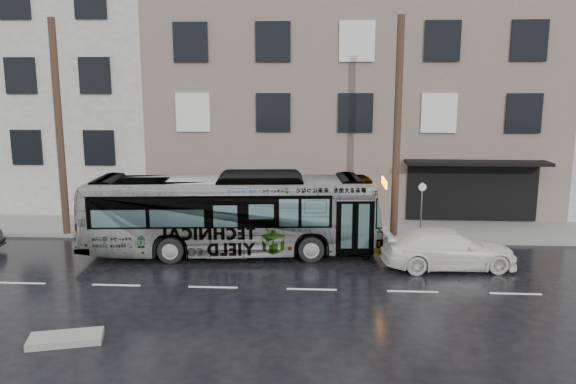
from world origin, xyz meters
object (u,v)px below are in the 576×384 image
utility_pole_rear (59,129)px  white_sedan (449,249)px  bus (232,214)px  sign_post (421,211)px  utility_pole_front (397,131)px

utility_pole_rear → white_sedan: size_ratio=1.89×
white_sedan → bus: bearing=76.1°
sign_post → bus: bearing=-164.8°
utility_pole_rear → white_sedan: utility_pole_rear is taller
utility_pole_front → sign_post: bearing=0.0°
sign_post → bus: size_ratio=0.21×
utility_pole_rear → sign_post: bearing=0.0°
utility_pole_rear → bus: utility_pole_rear is taller
utility_pole_rear → sign_post: 15.46m
utility_pole_front → sign_post: (1.10, 0.00, -3.30)m
bus → white_sedan: 8.13m
bus → white_sedan: bearing=-103.6°
utility_pole_rear → sign_post: utility_pole_rear is taller
utility_pole_rear → white_sedan: 16.36m
sign_post → utility_pole_front: bearing=180.0°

